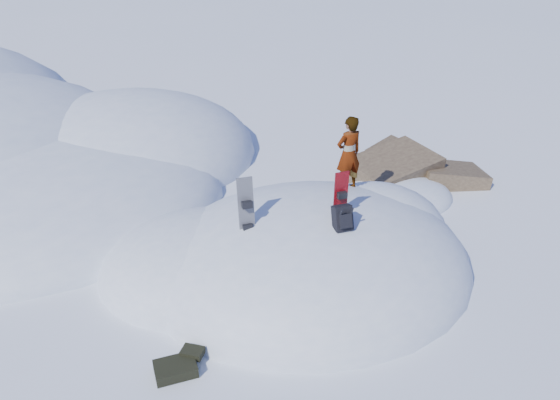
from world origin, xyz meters
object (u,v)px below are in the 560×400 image
object	(u,v)px
snowboard_red	(340,207)
backpack	(343,218)
snowboard_dark	(247,218)
person	(349,154)

from	to	relation	value
snowboard_red	backpack	distance (m)	0.42
snowboard_dark	person	distance (m)	2.92
person	backpack	bearing A→B (deg)	52.12
snowboard_red	person	size ratio (longest dim) A/B	0.90
snowboard_dark	backpack	distance (m)	1.84
backpack	snowboard_red	bearing A→B (deg)	72.92
snowboard_red	snowboard_dark	size ratio (longest dim) A/B	0.94
person	snowboard_red	bearing A→B (deg)	49.67
snowboard_red	backpack	size ratio (longest dim) A/B	2.70
snowboard_red	person	bearing A→B (deg)	57.49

